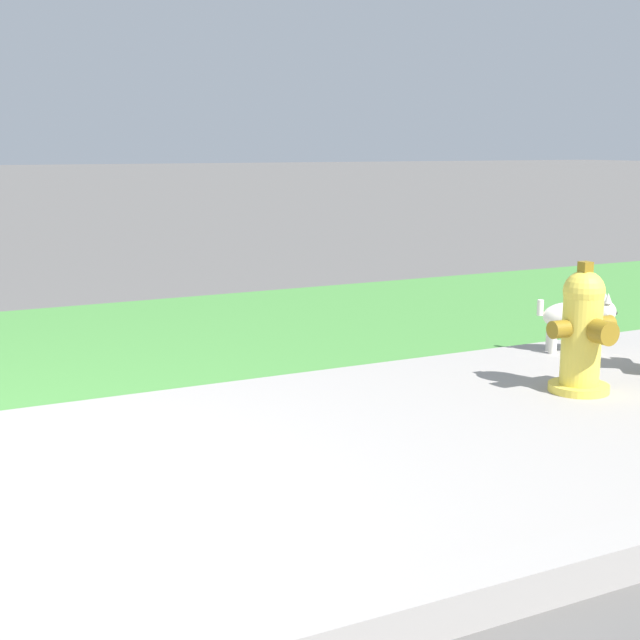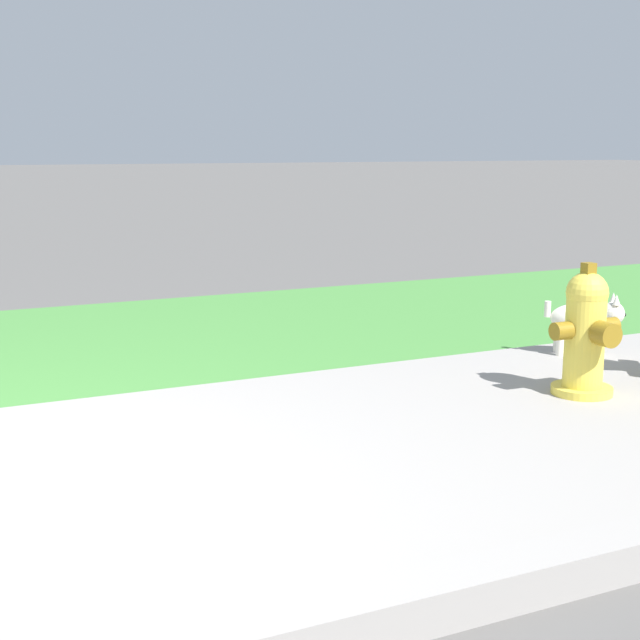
# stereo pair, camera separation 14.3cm
# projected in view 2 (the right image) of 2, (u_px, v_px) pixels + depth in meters

# --- Properties ---
(fire_hydrant_by_grass_verge) EXTENTS (0.38, 0.35, 0.67)m
(fire_hydrant_by_grass_verge) POSITION_uv_depth(u_px,v_px,m) (586.00, 334.00, 4.41)
(fire_hydrant_by_grass_verge) COLOR yellow
(fire_hydrant_by_grass_verge) RESTS_ON ground
(small_white_dog) EXTENTS (0.43, 0.33, 0.38)m
(small_white_dog) POSITION_uv_depth(u_px,v_px,m) (585.00, 319.00, 5.29)
(small_white_dog) COLOR silver
(small_white_dog) RESTS_ON ground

